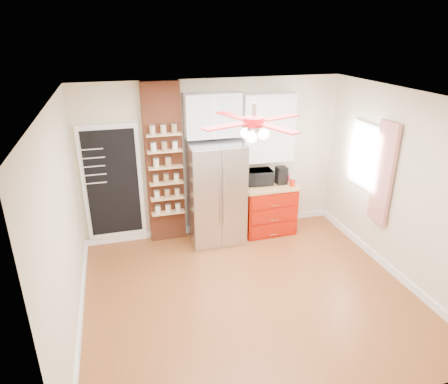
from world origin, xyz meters
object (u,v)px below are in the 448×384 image
object	(u,v)px
red_cabinet	(268,208)
coffee_maker	(281,175)
canister_left	(292,182)
ceiling_fan	(254,122)
toaster_oven	(259,177)
fridge	(216,193)
pantry_jar_oats	(156,163)

from	to	relation	value
red_cabinet	coffee_maker	distance (m)	0.64
coffee_maker	canister_left	size ratio (longest dim) A/B	2.29
red_cabinet	coffee_maker	world-z (taller)	coffee_maker
red_cabinet	ceiling_fan	bearing A→B (deg)	-118.71
red_cabinet	toaster_oven	distance (m)	0.61
ceiling_fan	canister_left	xyz separation A→B (m)	(1.29, 1.52, -1.46)
toaster_oven	coffee_maker	size ratio (longest dim) A/B	1.52
toaster_oven	coffee_maker	distance (m)	0.40
ceiling_fan	canister_left	distance (m)	2.47
fridge	coffee_maker	bearing A→B (deg)	2.46
fridge	canister_left	xyz separation A→B (m)	(1.34, -0.11, 0.09)
fridge	ceiling_fan	bearing A→B (deg)	-88.24
ceiling_fan	toaster_oven	distance (m)	2.38
fridge	pantry_jar_oats	xyz separation A→B (m)	(-0.95, 0.14, 0.57)
fridge	toaster_oven	size ratio (longest dim) A/B	3.76
fridge	ceiling_fan	size ratio (longest dim) A/B	1.25
toaster_oven	ceiling_fan	bearing A→B (deg)	-109.87
ceiling_fan	pantry_jar_oats	bearing A→B (deg)	119.40
fridge	pantry_jar_oats	world-z (taller)	fridge
red_cabinet	canister_left	distance (m)	0.65
coffee_maker	canister_left	xyz separation A→B (m)	(0.14, -0.16, -0.09)
red_cabinet	fridge	bearing A→B (deg)	-177.05
toaster_oven	canister_left	bearing A→B (deg)	-21.51
red_cabinet	toaster_oven	size ratio (longest dim) A/B	2.02
ceiling_fan	coffee_maker	world-z (taller)	ceiling_fan
coffee_maker	ceiling_fan	bearing A→B (deg)	-124.07
red_cabinet	pantry_jar_oats	size ratio (longest dim) A/B	6.54
toaster_oven	coffee_maker	xyz separation A→B (m)	(0.39, -0.09, 0.02)
ceiling_fan	toaster_oven	xyz separation A→B (m)	(0.76, 1.77, -1.40)
red_cabinet	canister_left	world-z (taller)	canister_left
coffee_maker	fridge	bearing A→B (deg)	-177.32
toaster_oven	fridge	bearing A→B (deg)	-167.01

